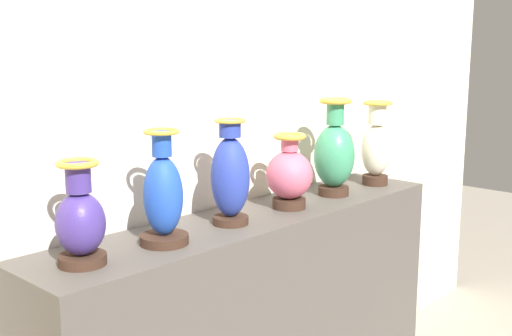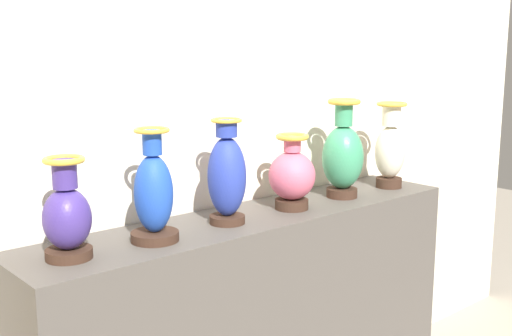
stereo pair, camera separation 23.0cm
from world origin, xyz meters
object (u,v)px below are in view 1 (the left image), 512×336
Objects in this scene: vase_indigo at (80,221)px; vase_cobalt at (230,176)px; vase_sapphire at (163,197)px; vase_jade at (334,153)px; vase_ivory at (376,146)px; vase_rose at (289,175)px.

vase_indigo is 0.58m from vase_cobalt.
vase_cobalt is (0.30, 0.01, 0.02)m from vase_sapphire.
vase_jade is 0.30m from vase_ivory.
vase_cobalt is 1.28× the size of vase_rose.
vase_cobalt is 0.31m from vase_rose.
vase_ivory reaches higher than vase_rose.
vase_rose is at bearing 179.21° from vase_ivory.
vase_cobalt reaches higher than vase_rose.
vase_cobalt is at bearing -0.68° from vase_indigo.
vase_rose is 0.59m from vase_ivory.
vase_indigo reaches higher than vase_rose.
vase_jade reaches higher than vase_ivory.
vase_ivory is (0.59, -0.01, 0.04)m from vase_rose.
vase_jade reaches higher than vase_cobalt.
vase_rose is at bearing -0.74° from vase_indigo.
vase_indigo is at bearing 179.24° from vase_ivory.
vase_cobalt reaches higher than vase_sapphire.
vase_ivory is (0.90, -0.01, 0.00)m from vase_cobalt.
vase_rose is at bearing -0.86° from vase_cobalt.
vase_cobalt is 0.90m from vase_ivory.
vase_cobalt reaches higher than vase_indigo.
vase_rose is at bearing 0.52° from vase_sapphire.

